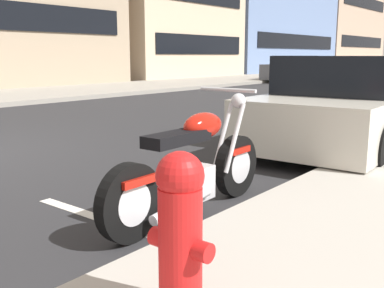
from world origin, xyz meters
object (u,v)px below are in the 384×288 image
Objects in this scene: parked_motorcycle at (193,169)px; car_opposite_curb at (295,69)px; fire_hydrant at (180,228)px; parked_car_at_intersection at (350,105)px.

car_opposite_curb reaches higher than parked_motorcycle.
car_opposite_curb is at bearing 23.03° from parked_motorcycle.
parked_car_at_intersection is at bearing 11.74° from fire_hydrant.
parked_motorcycle is at bearing 178.64° from parked_car_at_intersection.
car_opposite_curb is 23.79m from fire_hydrant.
parked_car_at_intersection is 18.44m from car_opposite_curb.
parked_motorcycle is 3.98m from parked_car_at_intersection.
parked_motorcycle is at bearing 36.66° from fire_hydrant.
parked_motorcycle is 0.48× the size of parked_car_at_intersection.
parked_motorcycle is 22.02m from car_opposite_curb.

